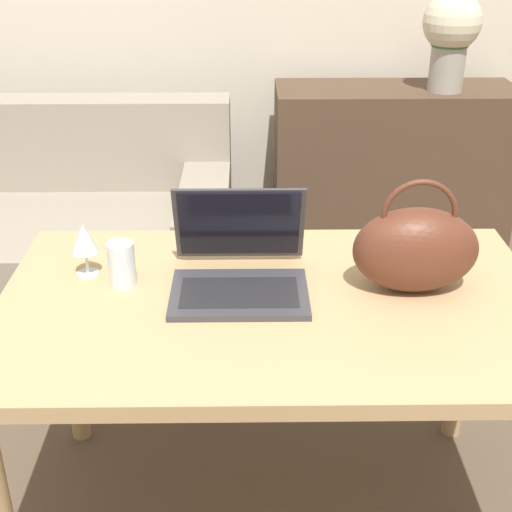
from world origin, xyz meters
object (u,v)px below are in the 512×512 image
(wine_glass, at_px, (84,240))
(drinking_glass, at_px, (122,264))
(couch, at_px, (10,239))
(laptop, at_px, (239,260))
(flower_vase, at_px, (451,33))
(handbag, at_px, (416,249))

(wine_glass, bearing_deg, drinking_glass, -27.81)
(couch, xyz_separation_m, laptop, (1.01, -1.20, 0.50))
(flower_vase, bearing_deg, drinking_glass, -128.02)
(couch, bearing_deg, handbag, -40.70)
(flower_vase, bearing_deg, couch, -170.70)
(laptop, bearing_deg, couch, 130.06)
(handbag, bearing_deg, flower_vase, 73.57)
(wine_glass, bearing_deg, flower_vase, 48.68)
(laptop, distance_m, flower_vase, 1.78)
(laptop, distance_m, wine_glass, 0.40)
(laptop, relative_size, drinking_glass, 2.92)
(handbag, distance_m, flower_vase, 1.64)
(couch, relative_size, drinking_glass, 16.45)
(drinking_glass, bearing_deg, couch, 120.57)
(drinking_glass, bearing_deg, wine_glass, 152.19)
(drinking_glass, height_order, flower_vase, flower_vase)
(handbag, relative_size, flower_vase, 0.75)
(drinking_glass, distance_m, handbag, 0.73)
(wine_glass, distance_m, handbag, 0.83)
(drinking_glass, xyz_separation_m, wine_glass, (-0.10, 0.05, 0.04))
(couch, distance_m, handbag, 1.98)
(wine_glass, xyz_separation_m, handbag, (0.83, -0.09, 0.01))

